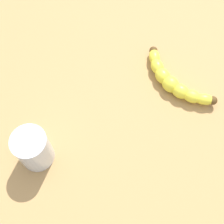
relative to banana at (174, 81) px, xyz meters
The scene contains 3 objects.
wooden_tabletop 20.39cm from the banana, 27.22° to the right, with size 120.00×120.00×3.00cm, color #AB834E.
banana is the anchor object (origin of this frame).
smoothie_glass 36.03cm from the banana, 11.48° to the left, with size 7.24×7.24×9.68cm.
Camera 1 is at (8.47, 40.87, 68.01)cm, focal length 49.15 mm.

